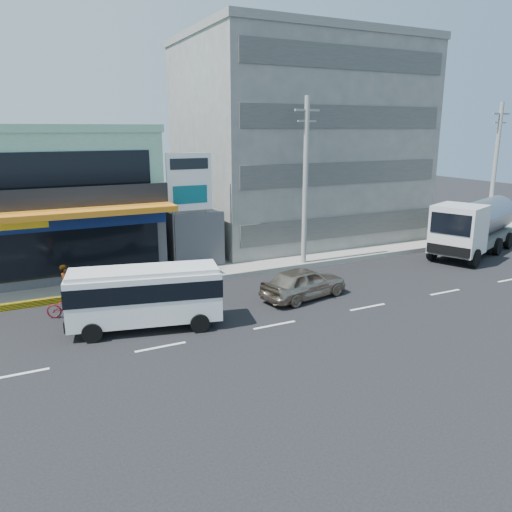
{
  "coord_description": "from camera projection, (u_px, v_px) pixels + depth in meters",
  "views": [
    {
      "loc": [
        -9.59,
        -17.56,
        8.17
      ],
      "look_at": [
        0.79,
        3.39,
        2.2
      ],
      "focal_mm": 35.0,
      "sensor_mm": 36.0,
      "label": 1
    }
  ],
  "objects": [
    {
      "name": "ground",
      "position": [
        275.0,
        325.0,
        21.39
      ],
      "size": [
        120.0,
        120.0,
        0.0
      ],
      "primitive_type": "plane",
      "color": "black",
      "rests_on": "ground"
    },
    {
      "name": "concrete_building",
      "position": [
        298.0,
        145.0,
        36.98
      ],
      "size": [
        16.0,
        12.0,
        14.0
      ],
      "primitive_type": "cube",
      "color": "gray",
      "rests_on": "ground"
    },
    {
      "name": "sidewalk",
      "position": [
        273.0,
        259.0,
        31.75
      ],
      "size": [
        70.0,
        5.0,
        0.3
      ],
      "primitive_type": "cube",
      "color": "gray",
      "rests_on": "ground"
    },
    {
      "name": "gap_structure",
      "position": [
        184.0,
        234.0,
        31.37
      ],
      "size": [
        3.0,
        6.0,
        3.5
      ],
      "primitive_type": "cube",
      "color": "#3F3F44",
      "rests_on": "ground"
    },
    {
      "name": "satellite_dish",
      "position": [
        188.0,
        207.0,
        30.05
      ],
      "size": [
        1.5,
        1.5,
        0.15
      ],
      "primitive_type": "cylinder",
      "color": "slate",
      "rests_on": "gap_structure"
    },
    {
      "name": "tanker_truck",
      "position": [
        474.0,
        226.0,
        33.02
      ],
      "size": [
        9.53,
        5.85,
        3.62
      ],
      "color": "silver",
      "rests_on": "ground"
    },
    {
      "name": "billboard",
      "position": [
        189.0,
        188.0,
        27.94
      ],
      "size": [
        2.6,
        0.18,
        6.9
      ],
      "color": "gray",
      "rests_on": "ground"
    },
    {
      "name": "shop_building",
      "position": [
        41.0,
        203.0,
        29.06
      ],
      "size": [
        12.4,
        11.7,
        8.0
      ],
      "color": "#3F3F44",
      "rests_on": "ground"
    },
    {
      "name": "utility_pole_far",
      "position": [
        494.0,
        172.0,
        36.0
      ],
      "size": [
        1.6,
        0.3,
        10.0
      ],
      "color": "#999993",
      "rests_on": "ground"
    },
    {
      "name": "sedan",
      "position": [
        304.0,
        283.0,
        24.66
      ],
      "size": [
        4.89,
        2.72,
        1.57
      ],
      "primitive_type": "imported",
      "rotation": [
        0.0,
        0.0,
        1.77
      ],
      "color": "tan",
      "rests_on": "ground"
    },
    {
      "name": "minibus",
      "position": [
        145.0,
        293.0,
        20.69
      ],
      "size": [
        6.52,
        3.29,
        2.61
      ],
      "color": "silver",
      "rests_on": "ground"
    },
    {
      "name": "motorcycle_rider",
      "position": [
        68.0,
        300.0,
        22.05
      ],
      "size": [
        2.02,
        1.3,
        2.45
      ],
      "color": "#550C14",
      "rests_on": "ground"
    },
    {
      "name": "utility_pole_near",
      "position": [
        305.0,
        182.0,
        29.12
      ],
      "size": [
        1.6,
        0.3,
        10.0
      ],
      "color": "#999993",
      "rests_on": "ground"
    }
  ]
}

